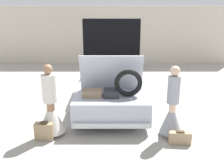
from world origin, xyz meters
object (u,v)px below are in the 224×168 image
person_left (52,110)px  suitcase_beside_left_person (45,131)px  suitcase_beside_right_person (181,138)px  car (112,82)px  person_right (173,111)px

person_left → suitcase_beside_left_person: person_left is taller
suitcase_beside_left_person → suitcase_beside_right_person: size_ratio=0.88×
suitcase_beside_left_person → suitcase_beside_right_person: suitcase_beside_left_person is taller
car → suitcase_beside_left_person: size_ratio=11.59×
person_left → person_right: size_ratio=1.01×
person_right → suitcase_beside_left_person: size_ratio=3.87×
person_right → suitcase_beside_left_person: bearing=89.0°
person_left → person_right: (2.84, -0.06, 0.00)m
person_left → suitcase_beside_left_person: (-0.13, -0.26, -0.41)m
car → person_left: car is taller
person_left → suitcase_beside_right_person: 3.03m
person_right → suitcase_beside_right_person: (0.12, -0.40, -0.47)m
car → person_left: bearing=-120.2°
person_left → suitcase_beside_right_person: (2.96, -0.46, -0.47)m
suitcase_beside_left_person → suitcase_beside_right_person: bearing=-3.7°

